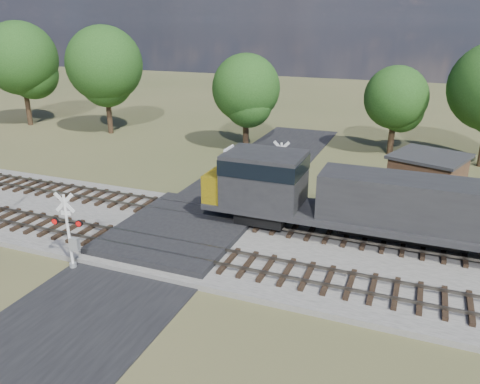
% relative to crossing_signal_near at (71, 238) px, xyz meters
% --- Properties ---
extents(ground, '(160.00, 160.00, 0.00)m').
position_rel_crossing_signal_near_xyz_m(ground, '(3.15, 4.93, -1.69)').
color(ground, '#434D29').
rests_on(ground, ground).
extents(ballast_bed, '(140.00, 10.00, 0.30)m').
position_rel_crossing_signal_near_xyz_m(ballast_bed, '(13.15, 5.43, -1.54)').
color(ballast_bed, gray).
rests_on(ballast_bed, ground).
extents(road, '(7.00, 60.00, 0.08)m').
position_rel_crossing_signal_near_xyz_m(road, '(3.15, 4.93, -1.65)').
color(road, black).
rests_on(road, ground).
extents(crossing_panel, '(7.00, 9.00, 0.62)m').
position_rel_crossing_signal_near_xyz_m(crossing_panel, '(3.15, 5.43, -1.37)').
color(crossing_panel, '#262628').
rests_on(crossing_panel, ground).
extents(track_near, '(140.00, 2.60, 0.33)m').
position_rel_crossing_signal_near_xyz_m(track_near, '(6.27, 2.93, -1.28)').
color(track_near, black).
rests_on(track_near, ballast_bed).
extents(track_far, '(140.00, 2.60, 0.33)m').
position_rel_crossing_signal_near_xyz_m(track_far, '(6.27, 7.93, -1.28)').
color(track_far, black).
rests_on(track_far, ballast_bed).
extents(crossing_signal_near, '(1.63, 0.41, 4.06)m').
position_rel_crossing_signal_near_xyz_m(crossing_signal_near, '(0.00, 0.00, 0.00)').
color(crossing_signal_near, silver).
rests_on(crossing_signal_near, ground).
extents(crossing_signal_far, '(1.77, 0.40, 4.39)m').
position_rel_crossing_signal_near_xyz_m(crossing_signal_far, '(6.90, 12.10, 0.14)').
color(crossing_signal_far, silver).
rests_on(crossing_signal_far, ground).
extents(equipment_shed, '(5.80, 5.80, 3.09)m').
position_rel_crossing_signal_near_xyz_m(equipment_shed, '(16.04, 17.08, -0.12)').
color(equipment_shed, '#452E1D').
rests_on(equipment_shed, ground).
extents(treeline, '(85.13, 9.55, 11.68)m').
position_rel_crossing_signal_near_xyz_m(treeline, '(5.96, 25.58, 5.08)').
color(treeline, black).
rests_on(treeline, ground).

